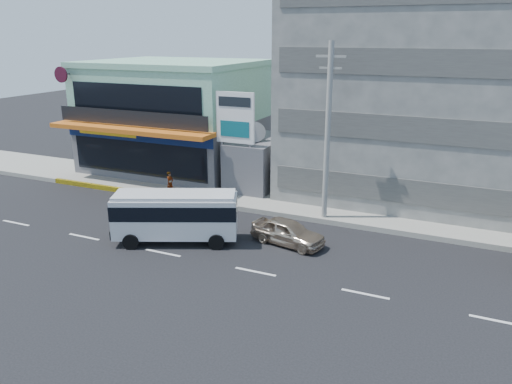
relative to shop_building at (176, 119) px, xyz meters
The scene contains 11 objects.
ground 16.57m from the shop_building, 60.16° to the right, with size 120.00×120.00×0.00m, color black.
sidewalk 14.27m from the shop_building, 18.88° to the right, with size 70.00×5.00×0.30m, color gray.
shop_building is the anchor object (origin of this frame).
concrete_building 18.28m from the shop_building, ahead, with size 16.00×12.00×14.00m, color gray.
gap_structure 8.53m from the shop_building, 13.67° to the right, with size 3.00×6.00×3.50m, color #4A494E.
satellite_dish 8.54m from the shop_building, 20.21° to the right, with size 1.50×1.50×0.15m, color slate.
billboard 8.92m from the shop_building, 32.32° to the right, with size 2.60×0.18×6.90m.
utility_pole_near 15.50m from the shop_building, 25.06° to the right, with size 1.60×0.30×10.00m.
minibus 14.91m from the shop_building, 57.76° to the right, with size 6.57×4.37×2.64m.
sedan 17.15m from the shop_building, 38.19° to the right, with size 1.57×3.91×1.33m, color beige.
motorcycle_rider 8.84m from the shop_building, 60.76° to the right, with size 1.57×0.57×2.00m.
Camera 1 is at (13.36, -18.69, 10.33)m, focal length 35.00 mm.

